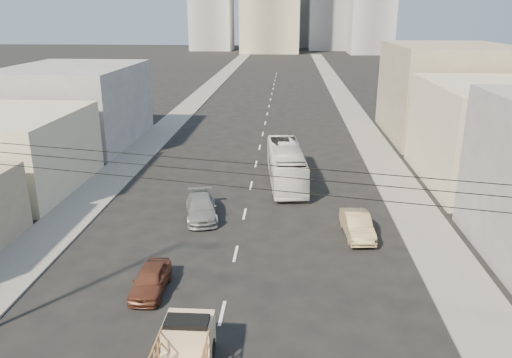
# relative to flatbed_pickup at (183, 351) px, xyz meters

# --- Properties ---
(sidewalk_left) EXTENTS (3.50, 180.00, 0.12)m
(sidewalk_left) POSITION_rel_flatbed_pickup_xyz_m (-10.85, 66.22, -1.03)
(sidewalk_left) COLOR slate
(sidewalk_left) RESTS_ON ground
(sidewalk_right) EXTENTS (3.50, 180.00, 0.12)m
(sidewalk_right) POSITION_rel_flatbed_pickup_xyz_m (12.65, 66.22, -1.03)
(sidewalk_right) COLOR slate
(sidewalk_right) RESTS_ON ground
(lane_dashes) EXTENTS (0.15, 104.00, 0.01)m
(lane_dashes) POSITION_rel_flatbed_pickup_xyz_m (0.90, 49.22, -1.09)
(lane_dashes) COLOR silver
(lane_dashes) RESTS_ON ground
(flatbed_pickup) EXTENTS (1.95, 4.41, 1.90)m
(flatbed_pickup) POSITION_rel_flatbed_pickup_xyz_m (0.00, 0.00, 0.00)
(flatbed_pickup) COLOR #D3B48D
(flatbed_pickup) RESTS_ON ground
(city_bus) EXTENTS (3.48, 10.94, 2.99)m
(city_bus) POSITION_rel_flatbed_pickup_xyz_m (3.66, 23.32, 0.40)
(city_bus) COLOR white
(city_bus) RESTS_ON ground
(sedan_brown) EXTENTS (1.54, 3.80, 1.29)m
(sedan_brown) POSITION_rel_flatbed_pickup_xyz_m (-2.87, 5.89, -0.45)
(sedan_brown) COLOR #562C1E
(sedan_brown) RESTS_ON ground
(sedan_tan) EXTENTS (1.84, 4.45, 1.43)m
(sedan_tan) POSITION_rel_flatbed_pickup_xyz_m (8.15, 13.13, -0.38)
(sedan_tan) COLOR tan
(sedan_tan) RESTS_ON ground
(sedan_grey) EXTENTS (3.00, 5.24, 1.43)m
(sedan_grey) POSITION_rel_flatbed_pickup_xyz_m (-1.96, 15.41, -0.38)
(sedan_grey) COLOR slate
(sedan_grey) RESTS_ON ground
(overhead_wires) EXTENTS (23.01, 5.02, 0.72)m
(overhead_wires) POSITION_rel_flatbed_pickup_xyz_m (0.90, -2.28, 7.87)
(overhead_wires) COLOR black
(overhead_wires) RESTS_ON ground
(bldg_right_mid) EXTENTS (11.00, 14.00, 8.00)m
(bldg_right_mid) POSITION_rel_flatbed_pickup_xyz_m (20.40, 24.22, 2.91)
(bldg_right_mid) COLOR #C0B99B
(bldg_right_mid) RESTS_ON ground
(bldg_right_far) EXTENTS (12.00, 16.00, 10.00)m
(bldg_right_far) POSITION_rel_flatbed_pickup_xyz_m (20.90, 40.22, 3.91)
(bldg_right_far) COLOR gray
(bldg_right_far) RESTS_ON ground
(bldg_left_mid) EXTENTS (11.00, 12.00, 6.00)m
(bldg_left_mid) POSITION_rel_flatbed_pickup_xyz_m (-18.10, 20.22, 1.91)
(bldg_left_mid) COLOR #C0B99B
(bldg_left_mid) RESTS_ON ground
(bldg_left_far) EXTENTS (12.00, 16.00, 8.00)m
(bldg_left_far) POSITION_rel_flatbed_pickup_xyz_m (-18.60, 35.22, 2.91)
(bldg_left_far) COLOR gray
(bldg_left_far) RESTS_ON ground
(midrise_nw) EXTENTS (15.00, 15.00, 34.00)m
(midrise_nw) POSITION_rel_flatbed_pickup_xyz_m (-25.10, 176.22, 15.91)
(midrise_nw) COLOR gray
(midrise_nw) RESTS_ON ground
(midrise_east) EXTENTS (14.00, 14.00, 28.00)m
(midrise_east) POSITION_rel_flatbed_pickup_xyz_m (30.90, 161.22, 12.91)
(midrise_east) COLOR gray
(midrise_east) RESTS_ON ground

